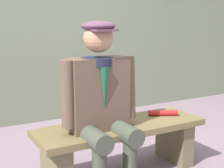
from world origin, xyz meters
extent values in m
cube|color=brown|center=(0.00, 0.00, 0.42)|extent=(1.45, 0.48, 0.05)
cube|color=brown|center=(-0.58, 0.00, 0.20)|extent=(0.13, 0.40, 0.39)
cube|color=brown|center=(0.58, 0.00, 0.20)|extent=(0.13, 0.40, 0.39)
cube|color=brown|center=(0.22, 0.00, 0.73)|extent=(0.47, 0.22, 0.57)
cylinder|color=#1E2338|center=(0.22, 0.00, 0.98)|extent=(0.26, 0.26, 0.06)
cone|color=#195938|center=(0.22, 0.12, 0.80)|extent=(0.07, 0.07, 0.31)
sphere|color=tan|center=(0.22, 0.02, 1.17)|extent=(0.23, 0.23, 0.23)
ellipsoid|color=#5D384D|center=(0.22, 0.02, 1.25)|extent=(0.26, 0.26, 0.08)
cube|color=#5D384D|center=(0.22, 0.12, 1.23)|extent=(0.18, 0.10, 0.02)
cylinder|color=#43493B|center=(0.09, 0.14, 0.45)|extent=(0.15, 0.46, 0.15)
cylinder|color=#43493B|center=(0.09, 0.28, 0.22)|extent=(0.11, 0.11, 0.45)
cylinder|color=brown|center=(-0.05, 0.04, 0.76)|extent=(0.12, 0.15, 0.51)
cylinder|color=#43493B|center=(0.35, 0.14, 0.45)|extent=(0.15, 0.46, 0.15)
cylinder|color=brown|center=(0.48, 0.04, 0.76)|extent=(0.10, 0.11, 0.51)
cylinder|color=#B21E1E|center=(-0.46, -0.03, 0.47)|extent=(0.26, 0.17, 0.05)
cube|color=slate|center=(0.00, -1.92, 1.24)|extent=(12.00, 0.24, 2.47)
camera|label=1|loc=(1.36, 2.25, 1.29)|focal=52.68mm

